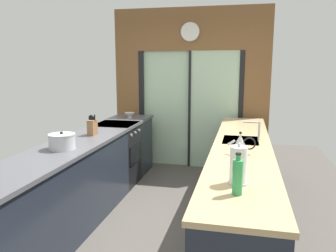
# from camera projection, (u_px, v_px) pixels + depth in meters

# --- Properties ---
(ground_plane) EXTENTS (5.04, 7.60, 0.02)m
(ground_plane) POSITION_uv_depth(u_px,v_px,m) (166.00, 207.00, 4.28)
(ground_plane) COLOR #4C4742
(back_wall_unit) EXTENTS (2.64, 0.12, 2.70)m
(back_wall_unit) POSITION_uv_depth(u_px,v_px,m) (190.00, 79.00, 5.73)
(back_wall_unit) COLOR brown
(back_wall_unit) RESTS_ON ground_plane
(left_counter_run) EXTENTS (0.62, 3.80, 0.92)m
(left_counter_run) POSITION_uv_depth(u_px,v_px,m) (81.00, 178.00, 3.95)
(left_counter_run) COLOR #1E232D
(left_counter_run) RESTS_ON ground_plane
(right_counter_run) EXTENTS (0.62, 3.80, 0.92)m
(right_counter_run) POSITION_uv_depth(u_px,v_px,m) (240.00, 185.00, 3.71)
(right_counter_run) COLOR #1E232D
(right_counter_run) RESTS_ON ground_plane
(sink_faucet) EXTENTS (0.19, 0.02, 0.22)m
(sink_faucet) POSITION_uv_depth(u_px,v_px,m) (256.00, 128.00, 3.81)
(sink_faucet) COLOR #B7BABC
(sink_faucet) RESTS_ON right_counter_run
(oven_range) EXTENTS (0.60, 0.60, 0.92)m
(oven_range) POSITION_uv_depth(u_px,v_px,m) (117.00, 154.00, 5.02)
(oven_range) COLOR black
(oven_range) RESTS_ON ground_plane
(mixing_bowl) EXTENTS (0.17, 0.17, 0.08)m
(mixing_bowl) POSITION_uv_depth(u_px,v_px,m) (130.00, 115.00, 5.47)
(mixing_bowl) COLOR silver
(mixing_bowl) RESTS_ON left_counter_run
(knife_block) EXTENTS (0.09, 0.14, 0.26)m
(knife_block) POSITION_uv_depth(u_px,v_px,m) (92.00, 127.00, 4.13)
(knife_block) COLOR brown
(knife_block) RESTS_ON left_counter_run
(stock_pot) EXTENTS (0.27, 0.27, 0.18)m
(stock_pot) POSITION_uv_depth(u_px,v_px,m) (62.00, 141.00, 3.45)
(stock_pot) COLOR #B7BABC
(stock_pot) RESTS_ON left_counter_run
(kettle) EXTENTS (0.27, 0.18, 0.22)m
(kettle) POSITION_uv_depth(u_px,v_px,m) (240.00, 144.00, 3.26)
(kettle) COLOR #B7BABC
(kettle) RESTS_ON right_counter_run
(soap_bottle) EXTENTS (0.07, 0.07, 0.29)m
(soap_bottle) POSITION_uv_depth(u_px,v_px,m) (238.00, 177.00, 2.24)
(soap_bottle) COLOR #339E56
(soap_bottle) RESTS_ON right_counter_run
(paper_towel_roll) EXTENTS (0.14, 0.14, 0.31)m
(paper_towel_roll) POSITION_uv_depth(u_px,v_px,m) (238.00, 165.00, 2.44)
(paper_towel_roll) COLOR #B7BABC
(paper_towel_roll) RESTS_ON right_counter_run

